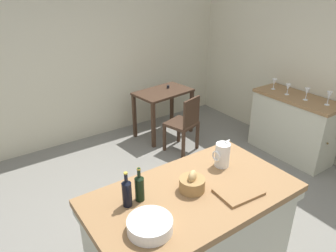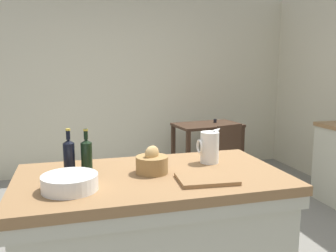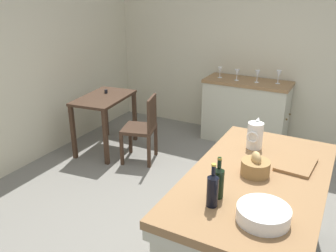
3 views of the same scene
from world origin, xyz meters
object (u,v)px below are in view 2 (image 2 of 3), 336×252
object	(u,v)px
writing_desk	(207,133)
pitcher	(209,147)
bread_basket	(152,163)
wine_bottle_amber	(69,156)
island_table	(152,235)
wash_bowl	(70,182)
wine_bottle_dark	(87,155)
wooden_chair	(222,156)
cutting_board	(207,179)

from	to	relation	value
writing_desk	pitcher	distance (m)	2.49
bread_basket	wine_bottle_amber	size ratio (longest dim) A/B	0.71
island_table	wash_bowl	size ratio (longest dim) A/B	5.43
pitcher	wine_bottle_dark	distance (m)	0.85
wine_bottle_amber	wash_bowl	bearing A→B (deg)	-90.02
wooden_chair	bread_basket	bearing A→B (deg)	-126.15
wash_bowl	island_table	bearing A→B (deg)	17.84
wooden_chair	cutting_board	world-z (taller)	cutting_board
wine_bottle_dark	cutting_board	bearing A→B (deg)	-28.62
bread_basket	cutting_board	size ratio (longest dim) A/B	0.60
pitcher	wine_bottle_amber	xyz separation A→B (m)	(-0.95, 0.00, 0.00)
island_table	wooden_chair	distance (m)	2.21
wooden_chair	island_table	bearing A→B (deg)	-125.95
wine_bottle_amber	bread_basket	bearing A→B (deg)	-14.42
bread_basket	cutting_board	world-z (taller)	bread_basket
bread_basket	wine_bottle_amber	bearing A→B (deg)	165.58
writing_desk	cutting_board	distance (m)	2.88
pitcher	cutting_board	world-z (taller)	pitcher
island_table	wash_bowl	xyz separation A→B (m)	(-0.50, -0.16, 0.46)
island_table	bread_basket	xyz separation A→B (m)	(0.01, 0.02, 0.48)
wooden_chair	pitcher	bearing A→B (deg)	-117.31
writing_desk	bread_basket	xyz separation A→B (m)	(-1.35, -2.42, 0.32)
writing_desk	pitcher	world-z (taller)	pitcher
pitcher	wine_bottle_amber	size ratio (longest dim) A/B	0.91
writing_desk	cutting_board	xyz separation A→B (m)	(-1.07, -2.66, 0.27)
writing_desk	wooden_chair	bearing A→B (deg)	-95.53
bread_basket	pitcher	bearing A→B (deg)	16.32
island_table	wash_bowl	distance (m)	0.70
wash_bowl	wine_bottle_amber	world-z (taller)	wine_bottle_amber
wooden_chair	cutting_board	xyz separation A→B (m)	(-1.01, -2.01, 0.43)
wooden_chair	wash_bowl	world-z (taller)	wash_bowl
writing_desk	wine_bottle_dark	world-z (taller)	wine_bottle_dark
cutting_board	wine_bottle_dark	distance (m)	0.79
wash_bowl	cutting_board	bearing A→B (deg)	-3.88
island_table	pitcher	world-z (taller)	pitcher
cutting_board	wine_bottle_dark	bearing A→B (deg)	151.38
cutting_board	wine_bottle_amber	world-z (taller)	wine_bottle_amber
writing_desk	wine_bottle_amber	xyz separation A→B (m)	(-1.86, -2.29, 0.37)
writing_desk	pitcher	bearing A→B (deg)	-111.61
wooden_chair	wine_bottle_amber	size ratio (longest dim) A/B	3.04
wash_bowl	bread_basket	distance (m)	0.54
wash_bowl	bread_basket	world-z (taller)	bread_basket
wash_bowl	cutting_board	size ratio (longest dim) A/B	0.91
wine_bottle_dark	wine_bottle_amber	distance (m)	0.11
wine_bottle_dark	bread_basket	bearing A→B (deg)	-18.49
wine_bottle_dark	wine_bottle_amber	bearing A→B (deg)	-178.35
wash_bowl	wine_bottle_amber	bearing A→B (deg)	89.98
wooden_chair	wine_bottle_amber	world-z (taller)	wine_bottle_amber
pitcher	wash_bowl	world-z (taller)	pitcher
wash_bowl	wine_bottle_amber	distance (m)	0.32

